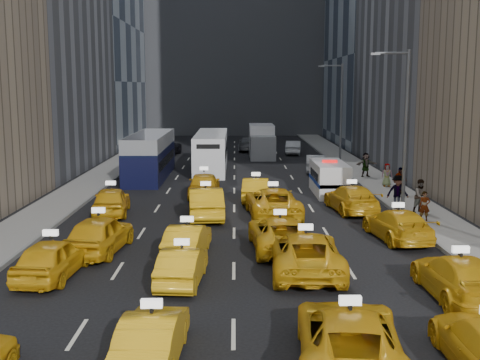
# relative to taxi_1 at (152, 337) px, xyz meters

# --- Properties ---
(ground) EXTENTS (160.00, 160.00, 0.00)m
(ground) POSITION_rel_taxi_1_xyz_m (2.08, 5.75, -0.68)
(ground) COLOR black
(ground) RESTS_ON ground
(sidewalk_west) EXTENTS (3.00, 90.00, 0.15)m
(sidewalk_west) POSITION_rel_taxi_1_xyz_m (-8.42, 30.75, -0.60)
(sidewalk_west) COLOR gray
(sidewalk_west) RESTS_ON ground
(sidewalk_east) EXTENTS (3.00, 90.00, 0.15)m
(sidewalk_east) POSITION_rel_taxi_1_xyz_m (12.58, 30.75, -0.60)
(sidewalk_east) COLOR gray
(sidewalk_east) RESTS_ON ground
(curb_west) EXTENTS (0.15, 90.00, 0.18)m
(curb_west) POSITION_rel_taxi_1_xyz_m (-6.97, 30.75, -0.59)
(curb_west) COLOR slate
(curb_west) RESTS_ON ground
(curb_east) EXTENTS (0.15, 90.00, 0.18)m
(curb_east) POSITION_rel_taxi_1_xyz_m (11.13, 30.75, -0.59)
(curb_east) COLOR slate
(curb_east) RESTS_ON ground
(streetlight_near) EXTENTS (2.15, 0.22, 9.00)m
(streetlight_near) POSITION_rel_taxi_1_xyz_m (11.26, 17.75, 4.24)
(streetlight_near) COLOR #595B60
(streetlight_near) RESTS_ON ground
(streetlight_far) EXTENTS (2.15, 0.22, 9.00)m
(streetlight_far) POSITION_rel_taxi_1_xyz_m (11.26, 37.75, 4.24)
(streetlight_far) COLOR #595B60
(streetlight_far) RESTS_ON ground
(taxi_1) EXTENTS (1.63, 4.17, 1.35)m
(taxi_1) POSITION_rel_taxi_1_xyz_m (0.00, 0.00, 0.00)
(taxi_1) COLOR gold
(taxi_1) RESTS_ON ground
(taxi_2) EXTENTS (3.18, 5.85, 1.56)m
(taxi_2) POSITION_rel_taxi_1_xyz_m (5.00, -0.37, 0.10)
(taxi_2) COLOR gold
(taxi_2) RESTS_ON ground
(taxi_4) EXTENTS (2.13, 4.56, 1.51)m
(taxi_4) POSITION_rel_taxi_1_xyz_m (-4.66, 6.90, 0.08)
(taxi_4) COLOR gold
(taxi_4) RESTS_ON ground
(taxi_5) EXTENTS (1.70, 4.11, 1.32)m
(taxi_5) POSITION_rel_taxi_1_xyz_m (0.22, 6.26, -0.02)
(taxi_5) COLOR gold
(taxi_5) RESTS_ON ground
(taxi_6) EXTENTS (2.75, 5.74, 1.58)m
(taxi_6) POSITION_rel_taxi_1_xyz_m (4.81, 7.44, 0.11)
(taxi_6) COLOR gold
(taxi_6) RESTS_ON ground
(taxi_7) EXTENTS (2.16, 5.14, 1.48)m
(taxi_7) POSITION_rel_taxi_1_xyz_m (9.63, 4.61, 0.06)
(taxi_7) COLOR gold
(taxi_7) RESTS_ON ground
(taxi_8) EXTENTS (2.50, 5.02, 1.64)m
(taxi_8) POSITION_rel_taxi_1_xyz_m (-3.66, 10.31, 0.14)
(taxi_8) COLOR gold
(taxi_8) RESTS_ON ground
(taxi_9) EXTENTS (1.89, 4.30, 1.37)m
(taxi_9) POSITION_rel_taxi_1_xyz_m (0.13, 9.77, 0.01)
(taxi_9) COLOR gold
(taxi_9) RESTS_ON ground
(taxi_10) EXTENTS (2.77, 5.42, 1.47)m
(taxi_10) POSITION_rel_taxi_1_xyz_m (4.08, 10.72, 0.06)
(taxi_10) COLOR gold
(taxi_10) RESTS_ON ground
(taxi_11) EXTENTS (2.64, 5.18, 1.44)m
(taxi_11) POSITION_rel_taxi_1_xyz_m (9.65, 12.39, 0.04)
(taxi_11) COLOR gold
(taxi_11) RESTS_ON ground
(taxi_12) EXTENTS (2.32, 4.78, 1.57)m
(taxi_12) POSITION_rel_taxi_1_xyz_m (-4.72, 18.01, 0.11)
(taxi_12) COLOR gold
(taxi_12) RESTS_ON ground
(taxi_13) EXTENTS (2.21, 5.22, 1.68)m
(taxi_13) POSITION_rel_taxi_1_xyz_m (0.56, 17.13, 0.16)
(taxi_13) COLOR gold
(taxi_13) RESTS_ON ground
(taxi_14) EXTENTS (3.04, 5.96, 1.61)m
(taxi_14) POSITION_rel_taxi_1_xyz_m (4.20, 17.42, 0.13)
(taxi_14) COLOR gold
(taxi_14) RESTS_ON ground
(taxi_15) EXTENTS (2.69, 5.43, 1.52)m
(taxi_15) POSITION_rel_taxi_1_xyz_m (8.74, 18.74, 0.08)
(taxi_15) COLOR gold
(taxi_15) RESTS_ON ground
(taxi_16) EXTENTS (1.96, 4.86, 1.66)m
(taxi_16) POSITION_rel_taxi_1_xyz_m (0.15, 23.27, 0.15)
(taxi_16) COLOR gold
(taxi_16) RESTS_ON ground
(taxi_17) EXTENTS (1.86, 4.56, 1.47)m
(taxi_17) POSITION_rel_taxi_1_xyz_m (3.42, 22.01, 0.06)
(taxi_17) COLOR gold
(taxi_17) RESTS_ON ground
(nypd_van) EXTENTS (2.50, 5.42, 2.26)m
(nypd_van) POSITION_rel_taxi_1_xyz_m (8.36, 24.41, 0.34)
(nypd_van) COLOR silver
(nypd_van) RESTS_ON ground
(double_decker) EXTENTS (2.69, 11.58, 3.37)m
(double_decker) POSITION_rel_taxi_1_xyz_m (-4.47, 31.84, 0.99)
(double_decker) COLOR black
(double_decker) RESTS_ON ground
(city_bus) EXTENTS (3.41, 12.27, 3.13)m
(city_bus) POSITION_rel_taxi_1_xyz_m (0.12, 36.27, 0.87)
(city_bus) COLOR silver
(city_bus) RESTS_ON ground
(box_truck) EXTENTS (3.27, 7.30, 3.22)m
(box_truck) POSITION_rel_taxi_1_xyz_m (4.82, 45.26, 0.91)
(box_truck) COLOR white
(box_truck) RESTS_ON ground
(misc_car_0) EXTENTS (2.01, 4.57, 1.46)m
(misc_car_0) POSITION_rel_taxi_1_xyz_m (8.81, 34.58, 0.05)
(misc_car_0) COLOR #A8AAAF
(misc_car_0) RESTS_ON ground
(misc_car_1) EXTENTS (3.40, 6.23, 1.66)m
(misc_car_1) POSITION_rel_taxi_1_xyz_m (-5.13, 46.90, 0.15)
(misc_car_1) COLOR black
(misc_car_1) RESTS_ON ground
(misc_car_2) EXTENTS (2.41, 5.47, 1.56)m
(misc_car_2) POSITION_rel_taxi_1_xyz_m (3.63, 51.27, 0.10)
(misc_car_2) COLOR slate
(misc_car_2) RESTS_ON ground
(misc_car_3) EXTENTS (2.36, 5.02, 1.66)m
(misc_car_3) POSITION_rel_taxi_1_xyz_m (-0.26, 49.67, 0.15)
(misc_car_3) COLOR black
(misc_car_3) RESTS_ON ground
(misc_car_4) EXTENTS (2.02, 4.48, 1.42)m
(misc_car_4) POSITION_rel_taxi_1_xyz_m (8.25, 47.88, 0.04)
(misc_car_4) COLOR #B3B7BB
(misc_car_4) RESTS_ON ground
(pedestrian_0) EXTENTS (0.63, 0.49, 1.55)m
(pedestrian_0) POSITION_rel_taxi_1_xyz_m (11.95, 15.74, 0.25)
(pedestrian_0) COLOR gray
(pedestrian_0) RESTS_ON sidewalk_east
(pedestrian_1) EXTENTS (1.03, 0.82, 1.86)m
(pedestrian_1) POSITION_rel_taxi_1_xyz_m (12.38, 17.77, 0.40)
(pedestrian_1) COLOR gray
(pedestrian_1) RESTS_ON sidewalk_east
(pedestrian_2) EXTENTS (1.26, 0.56, 1.93)m
(pedestrian_2) POSITION_rel_taxi_1_xyz_m (11.39, 18.90, 0.44)
(pedestrian_2) COLOR gray
(pedestrian_2) RESTS_ON sidewalk_east
(pedestrian_3) EXTENTS (1.12, 0.75, 1.75)m
(pedestrian_3) POSITION_rel_taxi_1_xyz_m (12.76, 23.48, 0.35)
(pedestrian_3) COLOR gray
(pedestrian_3) RESTS_ON sidewalk_east
(pedestrian_4) EXTENTS (0.83, 0.51, 1.62)m
(pedestrian_4) POSITION_rel_taxi_1_xyz_m (12.70, 26.52, 0.28)
(pedestrian_4) COLOR gray
(pedestrian_4) RESTS_ON sidewalk_east
(pedestrian_5) EXTENTS (1.79, 0.92, 1.86)m
(pedestrian_5) POSITION_rel_taxi_1_xyz_m (12.21, 31.09, 0.40)
(pedestrian_5) COLOR gray
(pedestrian_5) RESTS_ON sidewalk_east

